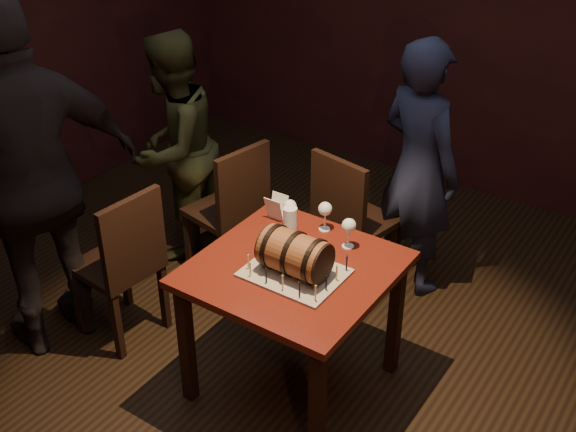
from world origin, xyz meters
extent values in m
plane|color=black|center=(0.00, 0.00, 0.00)|extent=(5.00, 5.00, 0.00)
cube|color=black|center=(0.00, 2.50, 1.40)|extent=(5.00, 0.04, 2.80)
cube|color=#45110B|center=(0.11, -0.04, 0.73)|extent=(0.90, 0.90, 0.04)
cube|color=black|center=(-0.27, -0.42, 0.35)|extent=(0.06, 0.06, 0.71)
cube|color=black|center=(0.49, -0.42, 0.35)|extent=(0.06, 0.06, 0.71)
cube|color=black|center=(-0.27, 0.34, 0.35)|extent=(0.06, 0.06, 0.71)
cube|color=black|center=(0.49, 0.34, 0.35)|extent=(0.06, 0.06, 0.71)
cube|color=gray|center=(0.15, -0.09, 0.76)|extent=(0.45, 0.35, 0.01)
cylinder|color=brown|center=(0.15, -0.09, 0.86)|extent=(0.30, 0.20, 0.20)
cylinder|color=black|center=(0.03, -0.09, 0.86)|extent=(0.02, 0.22, 0.22)
cylinder|color=black|center=(0.15, -0.09, 0.86)|extent=(0.02, 0.22, 0.22)
cylinder|color=black|center=(0.26, -0.09, 0.86)|extent=(0.02, 0.22, 0.22)
cylinder|color=black|center=(-0.01, -0.09, 0.86)|extent=(0.01, 0.19, 0.19)
cylinder|color=black|center=(0.30, -0.09, 0.86)|extent=(0.01, 0.19, 0.19)
cylinder|color=black|center=(-0.03, -0.09, 0.86)|extent=(0.04, 0.02, 0.02)
sphere|color=black|center=(-0.05, -0.09, 0.86)|extent=(0.03, 0.03, 0.03)
cylinder|color=#FAEE95|center=(0.00, -0.24, 0.80)|extent=(0.01, 0.01, 0.08)
cylinder|color=black|center=(0.00, -0.24, 0.85)|extent=(0.00, 0.00, 0.01)
cylinder|color=black|center=(0.09, -0.24, 0.80)|extent=(0.01, 0.01, 0.08)
cylinder|color=black|center=(0.09, -0.24, 0.85)|extent=(0.00, 0.00, 0.01)
cylinder|color=#FAEE95|center=(0.18, -0.24, 0.80)|extent=(0.01, 0.01, 0.08)
cylinder|color=black|center=(0.18, -0.24, 0.85)|extent=(0.00, 0.00, 0.01)
cylinder|color=black|center=(0.27, -0.24, 0.80)|extent=(0.01, 0.01, 0.08)
cylinder|color=black|center=(0.27, -0.24, 0.85)|extent=(0.00, 0.00, 0.01)
cylinder|color=#FAEE95|center=(0.34, -0.22, 0.80)|extent=(0.01, 0.01, 0.08)
cylinder|color=black|center=(0.34, -0.22, 0.85)|extent=(0.00, 0.00, 0.01)
cylinder|color=black|center=(0.34, -0.13, 0.80)|extent=(0.01, 0.01, 0.08)
cylinder|color=black|center=(0.34, -0.13, 0.85)|extent=(0.00, 0.00, 0.01)
cylinder|color=#FAEE95|center=(0.34, -0.04, 0.80)|extent=(0.01, 0.01, 0.08)
cylinder|color=black|center=(0.34, -0.04, 0.85)|extent=(0.00, 0.00, 0.01)
cylinder|color=black|center=(0.34, 0.05, 0.80)|extent=(0.01, 0.01, 0.08)
cylinder|color=black|center=(0.34, 0.05, 0.85)|extent=(0.00, 0.00, 0.01)
cylinder|color=#FAEE95|center=(0.25, 0.05, 0.80)|extent=(0.01, 0.01, 0.08)
cylinder|color=black|center=(0.25, 0.05, 0.85)|extent=(0.00, 0.00, 0.01)
cylinder|color=black|center=(0.16, 0.05, 0.80)|extent=(0.01, 0.01, 0.08)
cylinder|color=black|center=(0.16, 0.05, 0.85)|extent=(0.00, 0.00, 0.01)
cylinder|color=#FAEE95|center=(0.07, 0.05, 0.80)|extent=(0.01, 0.01, 0.08)
cylinder|color=black|center=(0.07, 0.05, 0.85)|extent=(0.00, 0.00, 0.01)
cylinder|color=black|center=(-0.02, 0.05, 0.80)|extent=(0.01, 0.01, 0.08)
cylinder|color=black|center=(-0.02, 0.05, 0.85)|extent=(0.00, 0.00, 0.01)
cylinder|color=#FAEE95|center=(-0.05, -0.01, 0.80)|extent=(0.01, 0.01, 0.08)
cylinder|color=black|center=(-0.05, -0.01, 0.85)|extent=(0.00, 0.00, 0.01)
cylinder|color=black|center=(-0.05, -0.10, 0.80)|extent=(0.01, 0.01, 0.08)
cylinder|color=black|center=(-0.05, -0.10, 0.85)|extent=(0.00, 0.00, 0.01)
cylinder|color=#FAEE95|center=(-0.05, -0.19, 0.80)|extent=(0.01, 0.01, 0.08)
cylinder|color=black|center=(-0.05, -0.19, 0.85)|extent=(0.00, 0.00, 0.01)
cylinder|color=silver|center=(-0.10, 0.24, 0.75)|extent=(0.06, 0.06, 0.01)
cylinder|color=silver|center=(-0.10, 0.24, 0.80)|extent=(0.01, 0.01, 0.09)
sphere|color=silver|center=(-0.10, 0.24, 0.88)|extent=(0.07, 0.07, 0.07)
sphere|color=#591114|center=(-0.10, 0.24, 0.87)|extent=(0.05, 0.05, 0.05)
cylinder|color=silver|center=(0.06, 0.32, 0.75)|extent=(0.06, 0.06, 0.01)
cylinder|color=silver|center=(0.06, 0.32, 0.80)|extent=(0.01, 0.01, 0.09)
sphere|color=silver|center=(0.06, 0.32, 0.88)|extent=(0.07, 0.07, 0.07)
cylinder|color=silver|center=(0.24, 0.25, 0.75)|extent=(0.06, 0.06, 0.01)
cylinder|color=silver|center=(0.24, 0.25, 0.80)|extent=(0.01, 0.01, 0.09)
sphere|color=silver|center=(0.24, 0.25, 0.88)|extent=(0.07, 0.07, 0.07)
sphere|color=#BF594C|center=(0.24, 0.25, 0.87)|extent=(0.05, 0.05, 0.05)
cylinder|color=silver|center=(-0.07, 0.19, 0.82)|extent=(0.07, 0.07, 0.15)
cylinder|color=#9E5414|center=(-0.07, 0.19, 0.81)|extent=(0.06, 0.06, 0.11)
cylinder|color=white|center=(-0.07, 0.19, 0.87)|extent=(0.06, 0.06, 0.02)
cube|color=black|center=(-0.07, 0.92, 0.45)|extent=(0.47, 0.47, 0.04)
cube|color=black|center=(0.13, 1.05, 0.21)|extent=(0.04, 0.04, 0.43)
cube|color=black|center=(-0.21, 1.12, 0.21)|extent=(0.04, 0.04, 0.43)
cube|color=black|center=(0.06, 0.72, 0.21)|extent=(0.04, 0.04, 0.43)
cube|color=black|center=(-0.27, 0.78, 0.21)|extent=(0.04, 0.04, 0.43)
cube|color=black|center=(-0.11, 0.74, 0.70)|extent=(0.40, 0.12, 0.46)
cube|color=black|center=(-0.81, 0.56, 0.45)|extent=(0.47, 0.47, 0.04)
cube|color=black|center=(-0.94, 0.76, 0.21)|extent=(0.04, 0.04, 0.43)
cube|color=black|center=(-1.01, 0.43, 0.21)|extent=(0.04, 0.04, 0.43)
cube|color=black|center=(-0.61, 0.70, 0.21)|extent=(0.04, 0.04, 0.43)
cube|color=black|center=(-0.67, 0.36, 0.21)|extent=(0.04, 0.04, 0.43)
cube|color=black|center=(-0.63, 0.53, 0.70)|extent=(0.11, 0.40, 0.46)
cube|color=black|center=(-0.94, -0.23, 0.45)|extent=(0.43, 0.43, 0.04)
cube|color=black|center=(-1.10, -0.04, 0.21)|extent=(0.04, 0.04, 0.43)
cube|color=black|center=(-1.13, -0.38, 0.21)|extent=(0.04, 0.04, 0.43)
cube|color=black|center=(-0.76, -0.07, 0.21)|extent=(0.04, 0.04, 0.43)
cube|color=black|center=(-0.79, -0.41, 0.21)|extent=(0.04, 0.04, 0.43)
cube|color=black|center=(-0.76, -0.24, 0.70)|extent=(0.07, 0.40, 0.46)
imported|color=#1B2037|center=(0.19, 1.14, 0.79)|extent=(0.67, 0.55, 1.58)
imported|color=#393B1D|center=(-1.25, 0.62, 0.74)|extent=(0.66, 0.80, 1.49)
imported|color=black|center=(-1.21, -0.45, 0.98)|extent=(0.80, 1.24, 1.97)
camera|label=1|loc=(1.66, -2.39, 2.73)|focal=45.00mm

